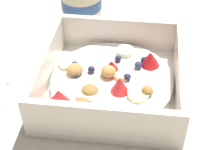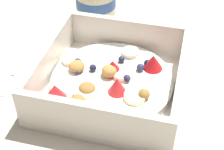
{
  "view_description": "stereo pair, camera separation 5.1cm",
  "coord_description": "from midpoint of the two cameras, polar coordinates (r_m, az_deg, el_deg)",
  "views": [
    {
      "loc": [
        0.03,
        -0.38,
        0.37
      ],
      "look_at": [
        -0.01,
        0.0,
        0.03
      ],
      "focal_mm": 54.76,
      "sensor_mm": 36.0,
      "label": 1
    },
    {
      "loc": [
        0.08,
        -0.37,
        0.37
      ],
      "look_at": [
        -0.01,
        0.0,
        0.03
      ],
      "focal_mm": 54.76,
      "sensor_mm": 36.0,
      "label": 2
    }
  ],
  "objects": [
    {
      "name": "fruit_bowl",
      "position": [
        0.51,
        2.73,
        -1.0
      ],
      "size": [
        0.21,
        0.21,
        0.07
      ],
      "color": "white",
      "rests_on": "ground"
    },
    {
      "name": "ground_plane",
      "position": [
        0.53,
        4.25,
        -2.88
      ],
      "size": [
        2.4,
        2.4,
        0.0
      ],
      "primitive_type": "plane",
      "color": "beige"
    },
    {
      "name": "spoon",
      "position": [
        0.57,
        -13.75,
        0.17
      ],
      "size": [
        0.03,
        0.17,
        0.01
      ],
      "color": "silver",
      "rests_on": "ground"
    },
    {
      "name": "yogurt_cup",
      "position": [
        0.67,
        -0.53,
        12.16
      ],
      "size": [
        0.08,
        0.08,
        0.07
      ],
      "color": "beige",
      "rests_on": "ground"
    }
  ]
}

